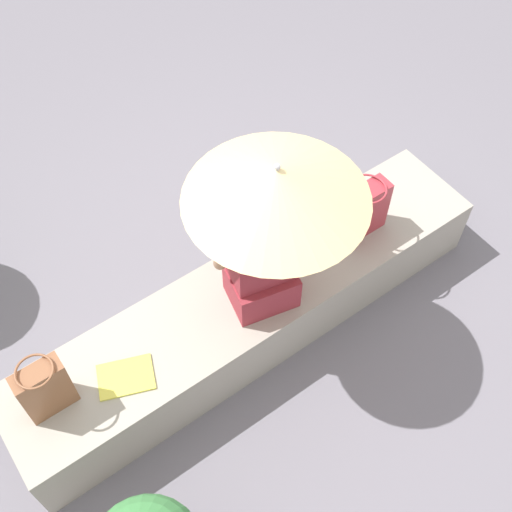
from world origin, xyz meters
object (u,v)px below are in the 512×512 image
(person_seated, at_px, (262,255))
(handbag_black, at_px, (45,388))
(tote_bag_canvas, at_px, (363,210))
(magazine, at_px, (126,377))
(parasol, at_px, (277,185))

(person_seated, bearing_deg, handbag_black, -4.36)
(tote_bag_canvas, bearing_deg, magazine, 1.11)
(handbag_black, bearing_deg, person_seated, 175.64)
(person_seated, height_order, tote_bag_canvas, person_seated)
(person_seated, xyz_separation_m, parasol, (-0.06, 0.02, 0.50))
(parasol, height_order, handbag_black, parasol)
(parasol, bearing_deg, magazine, -1.89)
(person_seated, distance_m, magazine, 0.92)
(person_seated, xyz_separation_m, handbag_black, (1.20, -0.09, -0.21))
(person_seated, distance_m, handbag_black, 1.22)
(magazine, bearing_deg, tote_bag_canvas, -157.45)
(parasol, relative_size, tote_bag_canvas, 2.79)
(tote_bag_canvas, bearing_deg, person_seated, 3.03)
(parasol, relative_size, magazine, 3.64)
(handbag_black, relative_size, tote_bag_canvas, 1.00)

